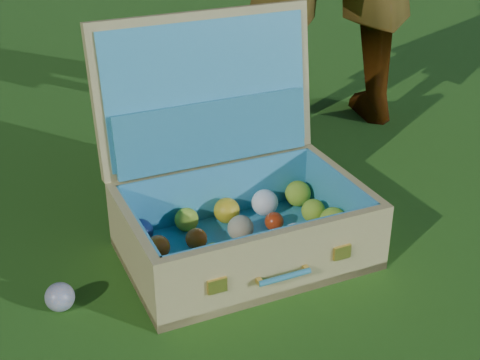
% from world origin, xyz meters
% --- Properties ---
extents(ground, '(60.00, 60.00, 0.00)m').
position_xyz_m(ground, '(0.00, 0.00, 0.00)').
color(ground, '#215114').
rests_on(ground, ground).
extents(stray_ball, '(0.06, 0.06, 0.06)m').
position_xyz_m(stray_ball, '(-0.51, -0.16, 0.03)').
color(stray_ball, teal).
rests_on(stray_ball, ground).
extents(suitcase, '(0.64, 0.57, 0.52)m').
position_xyz_m(suitcase, '(-0.12, 0.05, 0.14)').
color(suitcase, tan).
rests_on(suitcase, ground).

